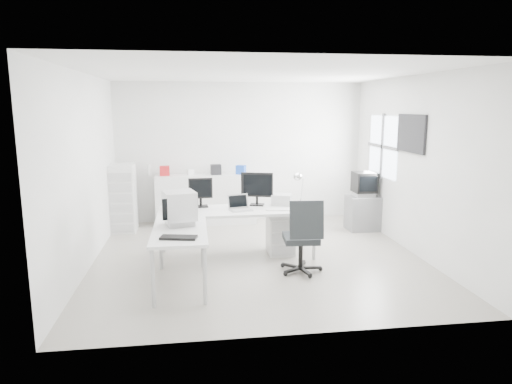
{
  "coord_description": "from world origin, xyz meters",
  "views": [
    {
      "loc": [
        -0.96,
        -6.76,
        2.31
      ],
      "look_at": [
        0.0,
        0.2,
        1.0
      ],
      "focal_mm": 32.0,
      "sensor_mm": 36.0,
      "label": 1
    }
  ],
  "objects": [
    {
      "name": "crt_tv",
      "position": [
        2.22,
        1.35,
        0.88
      ],
      "size": [
        0.5,
        0.48,
        0.45
      ],
      "primitive_type": null,
      "color": "black",
      "rests_on": "tv_cabinet"
    },
    {
      "name": "back_wall",
      "position": [
        0.0,
        2.5,
        1.4
      ],
      "size": [
        5.0,
        0.02,
        2.8
      ],
      "primitive_type": "cube",
      "color": "white",
      "rests_on": "floor"
    },
    {
      "name": "white_mouse",
      "position": [
        0.64,
        0.02,
        0.78
      ],
      "size": [
        0.07,
        0.07,
        0.07
      ],
      "primitive_type": "sphere",
      "color": "silver",
      "rests_on": "main_desk"
    },
    {
      "name": "crt_monitor",
      "position": [
        -1.16,
        -0.73,
        0.96
      ],
      "size": [
        0.45,
        0.45,
        0.42
      ],
      "primitive_type": null,
      "rotation": [
        0.0,
        0.0,
        0.25
      ],
      "color": "#B7B7BA",
      "rests_on": "side_desk"
    },
    {
      "name": "side_desk",
      "position": [
        -1.16,
        -0.98,
        0.38
      ],
      "size": [
        0.7,
        1.4,
        0.75
      ],
      "primitive_type": null,
      "color": "silver",
      "rests_on": "floor"
    },
    {
      "name": "main_desk",
      "position": [
        -0.31,
        0.12,
        0.38
      ],
      "size": [
        2.4,
        0.8,
        0.75
      ],
      "primitive_type": null,
      "color": "silver",
      "rests_on": "floor"
    },
    {
      "name": "desk_lamp",
      "position": [
        0.79,
        0.42,
        0.99
      ],
      "size": [
        0.17,
        0.17,
        0.47
      ],
      "primitive_type": null,
      "rotation": [
        0.0,
        0.0,
        0.09
      ],
      "color": "silver",
      "rests_on": "main_desk"
    },
    {
      "name": "drawer_pedestal",
      "position": [
        0.39,
        0.17,
        0.3
      ],
      "size": [
        0.4,
        0.5,
        0.6
      ],
      "primitive_type": "cube",
      "color": "silver",
      "rests_on": "floor"
    },
    {
      "name": "lcd_monitor_large",
      "position": [
        0.04,
        0.37,
        1.02
      ],
      "size": [
        0.55,
        0.35,
        0.54
      ],
      "primitive_type": null,
      "rotation": [
        0.0,
        0.0,
        -0.3
      ],
      "color": "black",
      "rests_on": "main_desk"
    },
    {
      "name": "wall_picture",
      "position": [
        2.47,
        0.1,
        1.9
      ],
      "size": [
        0.04,
        0.9,
        0.6
      ],
      "primitive_type": null,
      "color": "black",
      "rests_on": "right_wall"
    },
    {
      "name": "sideboard",
      "position": [
        -0.72,
        2.24,
        0.49
      ],
      "size": [
        1.98,
        0.49,
        0.99
      ],
      "primitive_type": "cube",
      "color": "silver",
      "rests_on": "floor"
    },
    {
      "name": "white_keyboard",
      "position": [
        0.34,
        -0.03,
        0.76
      ],
      "size": [
        0.44,
        0.21,
        0.02
      ],
      "primitive_type": "cube",
      "rotation": [
        0.0,
        0.0,
        -0.2
      ],
      "color": "silver",
      "rests_on": "main_desk"
    },
    {
      "name": "right_wall",
      "position": [
        2.5,
        0.0,
        1.4
      ],
      "size": [
        0.02,
        5.0,
        2.8
      ],
      "primitive_type": "cube",
      "color": "white",
      "rests_on": "floor"
    },
    {
      "name": "clutter_bottle",
      "position": [
        -1.82,
        2.28,
        1.1
      ],
      "size": [
        0.07,
        0.07,
        0.22
      ],
      "primitive_type": "cylinder",
      "color": "silver",
      "rests_on": "sideboard"
    },
    {
      "name": "laser_printer",
      "position": [
        0.44,
        0.34,
        0.84
      ],
      "size": [
        0.38,
        0.35,
        0.18
      ],
      "primitive_type": "cube",
      "rotation": [
        0.0,
        0.0,
        -0.31
      ],
      "color": "#A9A9A9",
      "rests_on": "main_desk"
    },
    {
      "name": "window",
      "position": [
        2.48,
        1.2,
        1.6
      ],
      "size": [
        0.02,
        1.2,
        1.1
      ],
      "primitive_type": null,
      "color": "white",
      "rests_on": "right_wall"
    },
    {
      "name": "office_chair",
      "position": [
        0.52,
        -0.7,
        0.54
      ],
      "size": [
        0.67,
        0.67,
        1.08
      ],
      "primitive_type": null,
      "rotation": [
        0.0,
        0.0,
        -0.08
      ],
      "color": "#242728",
      "rests_on": "floor"
    },
    {
      "name": "filing_cabinet",
      "position": [
        -2.28,
        1.87,
        0.64
      ],
      "size": [
        0.44,
        0.53,
        1.27
      ],
      "primitive_type": "cube",
      "color": "silver",
      "rests_on": "floor"
    },
    {
      "name": "ceiling",
      "position": [
        0.0,
        0.0,
        2.8
      ],
      "size": [
        5.0,
        5.0,
        0.01
      ],
      "primitive_type": "cube",
      "color": "white",
      "rests_on": "back_wall"
    },
    {
      "name": "clutter_box_a",
      "position": [
        -1.52,
        2.24,
        1.08
      ],
      "size": [
        0.19,
        0.17,
        0.19
      ],
      "primitive_type": "cube",
      "rotation": [
        0.0,
        0.0,
        0.02
      ],
      "color": "#AA181C",
      "rests_on": "sideboard"
    },
    {
      "name": "lcd_monitor_small",
      "position": [
        -0.86,
        0.37,
        0.99
      ],
      "size": [
        0.39,
        0.24,
        0.47
      ],
      "primitive_type": null,
      "rotation": [
        0.0,
        0.0,
        0.06
      ],
      "color": "black",
      "rests_on": "main_desk"
    },
    {
      "name": "black_keyboard",
      "position": [
        -1.16,
        -1.38,
        0.76
      ],
      "size": [
        0.46,
        0.26,
        0.03
      ],
      "primitive_type": "cube",
      "rotation": [
        0.0,
        0.0,
        -0.21
      ],
      "color": "black",
      "rests_on": "side_desk"
    },
    {
      "name": "inkjet_printer",
      "position": [
        -1.16,
        0.22,
        0.83
      ],
      "size": [
        0.52,
        0.43,
        0.17
      ],
      "primitive_type": "cube",
      "rotation": [
        0.0,
        0.0,
        -0.14
      ],
      "color": "black",
      "rests_on": "main_desk"
    },
    {
      "name": "laptop",
      "position": [
        -0.26,
        0.02,
        0.86
      ],
      "size": [
        0.41,
        0.42,
        0.22
      ],
      "primitive_type": null,
      "rotation": [
        0.0,
        0.0,
        0.27
      ],
      "color": "#B7B7BA",
      "rests_on": "main_desk"
    },
    {
      "name": "clutter_box_d",
      "position": [
        -0.02,
        2.24,
        1.08
      ],
      "size": [
        0.22,
        0.21,
        0.18
      ],
      "primitive_type": "cube",
      "rotation": [
        0.0,
        0.0,
        -0.41
      ],
      "color": "#1945B1",
      "rests_on": "sideboard"
    },
    {
      "name": "left_wall",
      "position": [
        -2.5,
        0.0,
        1.4
      ],
      "size": [
        0.02,
        5.0,
        2.8
      ],
      "primitive_type": "cube",
      "color": "white",
      "rests_on": "floor"
    },
    {
      "name": "clutter_box_c",
      "position": [
        -0.52,
        2.24,
        1.09
      ],
      "size": [
        0.21,
        0.2,
        0.2
      ],
      "primitive_type": "cube",
      "rotation": [
        0.0,
        0.0,
        0.08
      ],
      "color": "black",
      "rests_on": "sideboard"
    },
    {
      "name": "tv_cabinet",
      "position": [
        2.22,
        1.35,
        0.33
      ],
      "size": [
        0.6,
        0.49,
        0.65
      ],
      "primitive_type": "cube",
      "color": "slate",
      "rests_on": "floor"
    },
    {
      "name": "clutter_box_b",
      "position": [
        -1.02,
        2.24,
        1.05
      ],
      "size": [
        0.14,
        0.13,
        0.12
      ],
      "primitive_type": "cube",
      "rotation": [
        0.0,
        0.0,
        0.31
      ],
      "color": "silver",
      "rests_on": "sideboard"
    },
    {
      "name": "floor",
      "position": [
        0.0,
        0.0,
        0.0
      ],
      "size": [
        5.0,
        5.0,
        0.01
      ],
      "primitive_type": "cube",
      "color": "beige",
      "rests_on": "ground"
    }
  ]
}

